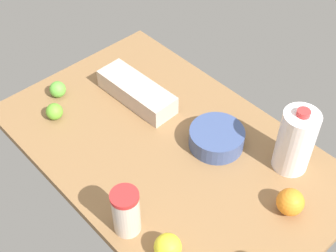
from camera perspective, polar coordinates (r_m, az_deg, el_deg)
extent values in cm
cube|color=olive|center=(163.27, 0.00, -2.81)|extent=(120.00, 76.00, 3.00)
cube|color=beige|center=(176.88, -3.84, 4.18)|extent=(33.31, 12.73, 7.53)
cylinder|color=beige|center=(136.83, -5.11, -10.53)|extent=(8.08, 8.08, 15.06)
cylinder|color=red|center=(130.08, -5.35, -8.53)|extent=(8.32, 8.32, 1.40)
cylinder|color=white|center=(153.55, 15.28, -1.78)|extent=(11.75, 11.75, 23.06)
cylinder|color=red|center=(144.94, 16.21, 1.53)|extent=(4.11, 4.11, 1.80)
cylinder|color=#3D5084|center=(161.06, 5.94, -1.46)|extent=(18.99, 18.99, 6.64)
sphere|color=orange|center=(147.16, 14.69, -8.95)|extent=(8.50, 8.50, 8.50)
sphere|color=yellow|center=(134.71, -0.03, -14.55)|extent=(7.92, 7.92, 7.92)
sphere|color=#5FB23C|center=(183.40, -13.30, 4.37)|extent=(6.27, 6.27, 6.27)
sphere|color=#63AB2F|center=(174.58, -13.68, 1.73)|extent=(6.18, 6.18, 6.18)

